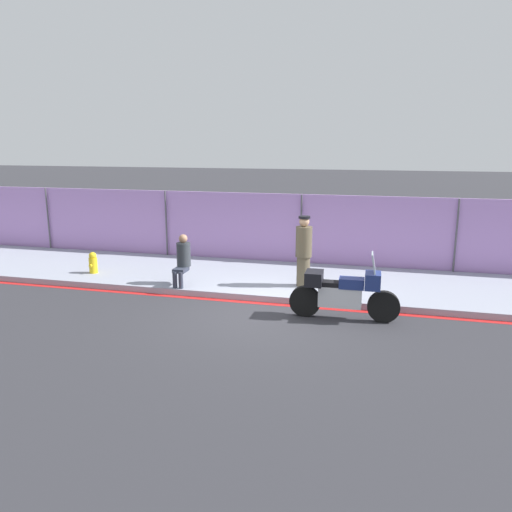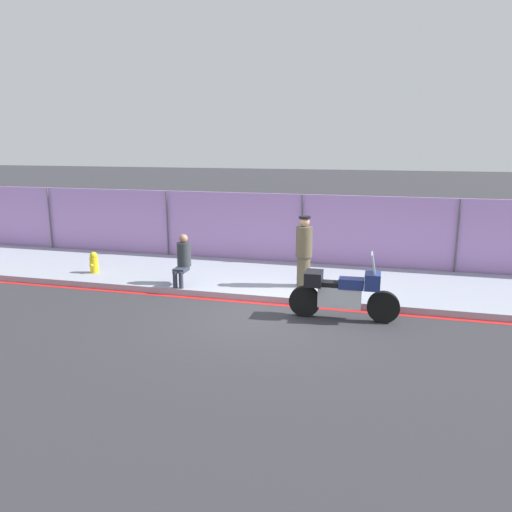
{
  "view_description": "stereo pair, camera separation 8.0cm",
  "coord_description": "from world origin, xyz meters",
  "views": [
    {
      "loc": [
        2.3,
        -10.12,
        3.7
      ],
      "look_at": [
        -0.5,
        0.91,
        1.1
      ],
      "focal_mm": 35.0,
      "sensor_mm": 36.0,
      "label": 1
    },
    {
      "loc": [
        2.38,
        -10.1,
        3.7
      ],
      "look_at": [
        -0.5,
        0.91,
        1.1
      ],
      "focal_mm": 35.0,
      "sensor_mm": 36.0,
      "label": 2
    }
  ],
  "objects": [
    {
      "name": "curb_paint_stripe",
      "position": [
        0.0,
        0.75,
        0.0
      ],
      "size": [
        32.19,
        0.18,
        0.01
      ],
      "color": "red",
      "rests_on": "ground_plane"
    },
    {
      "name": "ground_plane",
      "position": [
        0.0,
        0.0,
        0.0
      ],
      "size": [
        120.0,
        120.0,
        0.0
      ],
      "primitive_type": "plane",
      "color": "#2D2D33"
    },
    {
      "name": "person_seated_on_curb",
      "position": [
        -2.51,
        1.29,
        0.87
      ],
      "size": [
        0.35,
        0.65,
        1.29
      ],
      "color": "#2D3342",
      "rests_on": "sidewalk"
    },
    {
      "name": "motorcycle",
      "position": [
        1.6,
        0.15,
        0.59
      ],
      "size": [
        2.33,
        0.52,
        1.48
      ],
      "rotation": [
        0.0,
        0.0,
        0.02
      ],
      "color": "black",
      "rests_on": "ground_plane"
    },
    {
      "name": "fire_hydrant",
      "position": [
        -5.37,
        1.75,
        0.45
      ],
      "size": [
        0.23,
        0.28,
        0.59
      ],
      "color": "gold",
      "rests_on": "sidewalk"
    },
    {
      "name": "sidewalk",
      "position": [
        0.0,
        2.61,
        0.08
      ],
      "size": [
        32.19,
        3.55,
        0.16
      ],
      "color": "#8E93A3",
      "rests_on": "ground_plane"
    },
    {
      "name": "officer_standing",
      "position": [
        0.47,
        1.92,
        1.06
      ],
      "size": [
        0.41,
        0.41,
        1.78
      ],
      "color": "brown",
      "rests_on": "sidewalk"
    },
    {
      "name": "storefront_fence",
      "position": [
        0.0,
        4.47,
        1.1
      ],
      "size": [
        30.58,
        0.17,
        2.2
      ],
      "color": "#AD7FC6",
      "rests_on": "ground_plane"
    }
  ]
}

